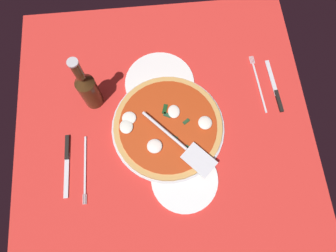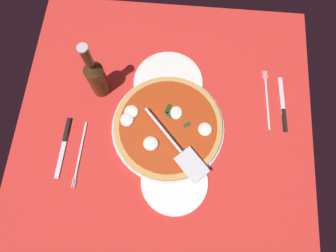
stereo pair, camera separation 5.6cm
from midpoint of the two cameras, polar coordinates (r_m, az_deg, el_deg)
name	(u,v)px [view 2 (the right image)]	position (r cm, az deg, el deg)	size (l,w,h in cm)	color
ground_plane	(164,126)	(99.93, 0.86, -0.14)	(97.06, 97.06, 0.80)	red
checker_pattern	(164,126)	(99.50, 0.86, -0.06)	(97.06, 97.06, 0.10)	silver
pizza_pan	(168,127)	(98.73, 1.61, -0.42)	(36.87, 36.87, 1.03)	silver
dinner_plate_left	(174,182)	(94.89, 2.92, -10.63)	(20.76, 20.76, 1.00)	white
dinner_plate_right	(169,83)	(104.94, 1.75, 8.10)	(23.82, 23.82, 1.00)	white
pizza	(168,126)	(97.40, 1.54, -0.18)	(35.28, 35.28, 3.04)	tan
pizza_server	(178,147)	(93.01, 3.54, -4.21)	(23.05, 21.86, 1.00)	silver
place_setting_near	(275,105)	(108.83, 20.97, 3.68)	(22.76, 12.53, 1.40)	white
place_setting_far	(72,148)	(100.94, -16.23, -4.18)	(22.27, 13.15, 1.40)	white
beer_bottle	(96,76)	(97.55, -11.91, 9.13)	(6.10, 6.10, 25.72)	#442B14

